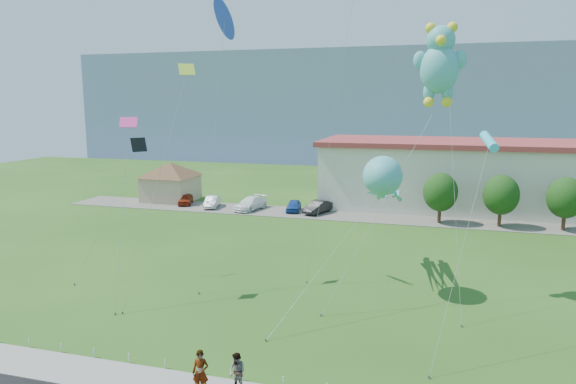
{
  "coord_description": "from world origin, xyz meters",
  "views": [
    {
      "loc": [
        9.06,
        -21.87,
        12.74
      ],
      "look_at": [
        0.58,
        8.0,
        7.32
      ],
      "focal_mm": 32.0,
      "sensor_mm": 36.0,
      "label": 1
    }
  ],
  "objects_px": {
    "pedestrian_right": "(237,372)",
    "parked_car_blue": "(294,206)",
    "pavilion": "(170,178)",
    "teddy_bear_kite": "(440,63)",
    "parked_car_silver": "(212,202)",
    "parked_car_black": "(318,207)",
    "pedestrian_left": "(201,372)",
    "parked_car_white": "(251,203)",
    "parked_car_red": "(186,199)",
    "octopus_kite": "(384,184)"
  },
  "relations": [
    {
      "from": "octopus_kite",
      "to": "parked_car_red",
      "type": "bearing_deg",
      "value": 140.07
    },
    {
      "from": "pavilion",
      "to": "parked_car_silver",
      "type": "distance_m",
      "value": 8.1
    },
    {
      "from": "pavilion",
      "to": "parked_car_blue",
      "type": "relative_size",
      "value": 2.39
    },
    {
      "from": "pedestrian_left",
      "to": "pedestrian_right",
      "type": "distance_m",
      "value": 1.61
    },
    {
      "from": "parked_car_red",
      "to": "parked_car_blue",
      "type": "distance_m",
      "value": 14.25
    },
    {
      "from": "pavilion",
      "to": "pedestrian_left",
      "type": "xyz_separation_m",
      "value": [
        23.71,
        -40.97,
        -1.92
      ]
    },
    {
      "from": "pavilion",
      "to": "pedestrian_right",
      "type": "relative_size",
      "value": 5.27
    },
    {
      "from": "parked_car_black",
      "to": "teddy_bear_kite",
      "type": "relative_size",
      "value": 0.25
    },
    {
      "from": "parked_car_red",
      "to": "parked_car_black",
      "type": "xyz_separation_m",
      "value": [
        17.25,
        -0.64,
        0.06
      ]
    },
    {
      "from": "parked_car_red",
      "to": "parked_car_silver",
      "type": "height_order",
      "value": "parked_car_silver"
    },
    {
      "from": "pedestrian_left",
      "to": "parked_car_red",
      "type": "bearing_deg",
      "value": 108.51
    },
    {
      "from": "parked_car_silver",
      "to": "parked_car_black",
      "type": "height_order",
      "value": "parked_car_black"
    },
    {
      "from": "parked_car_silver",
      "to": "pedestrian_left",
      "type": "bearing_deg",
      "value": -79.02
    },
    {
      "from": "pedestrian_left",
      "to": "parked_car_silver",
      "type": "height_order",
      "value": "pedestrian_left"
    },
    {
      "from": "teddy_bear_kite",
      "to": "pedestrian_right",
      "type": "bearing_deg",
      "value": -116.82
    },
    {
      "from": "pedestrian_right",
      "to": "octopus_kite",
      "type": "relative_size",
      "value": 0.11
    },
    {
      "from": "parked_car_white",
      "to": "teddy_bear_kite",
      "type": "xyz_separation_m",
      "value": [
        20.96,
        -21.41,
        14.47
      ]
    },
    {
      "from": "parked_car_blue",
      "to": "teddy_bear_kite",
      "type": "xyz_separation_m",
      "value": [
        15.76,
        -21.99,
        14.57
      ]
    },
    {
      "from": "parked_car_silver",
      "to": "parked_car_black",
      "type": "bearing_deg",
      "value": -11.68
    },
    {
      "from": "parked_car_white",
      "to": "pavilion",
      "type": "bearing_deg",
      "value": 179.16
    },
    {
      "from": "pedestrian_left",
      "to": "teddy_bear_kite",
      "type": "height_order",
      "value": "teddy_bear_kite"
    },
    {
      "from": "parked_car_red",
      "to": "parked_car_blue",
      "type": "bearing_deg",
      "value": -19.14
    },
    {
      "from": "pavilion",
      "to": "pedestrian_left",
      "type": "relative_size",
      "value": 4.59
    },
    {
      "from": "parked_car_silver",
      "to": "octopus_kite",
      "type": "distance_m",
      "value": 31.97
    },
    {
      "from": "pedestrian_right",
      "to": "octopus_kite",
      "type": "height_order",
      "value": "octopus_kite"
    },
    {
      "from": "parked_car_silver",
      "to": "pavilion",
      "type": "bearing_deg",
      "value": 145.12
    },
    {
      "from": "parked_car_blue",
      "to": "teddy_bear_kite",
      "type": "distance_m",
      "value": 30.73
    },
    {
      "from": "pedestrian_left",
      "to": "pedestrian_right",
      "type": "relative_size",
      "value": 1.15
    },
    {
      "from": "pavilion",
      "to": "parked_car_silver",
      "type": "xyz_separation_m",
      "value": [
        7.18,
        -2.96,
        -2.28
      ]
    },
    {
      "from": "pedestrian_left",
      "to": "teddy_bear_kite",
      "type": "xyz_separation_m",
      "value": [
        9.49,
        16.55,
        14.19
      ]
    },
    {
      "from": "parked_car_blue",
      "to": "octopus_kite",
      "type": "distance_m",
      "value": 26.17
    },
    {
      "from": "parked_car_red",
      "to": "teddy_bear_kite",
      "type": "xyz_separation_m",
      "value": [
        30.0,
        -22.3,
        14.57
      ]
    },
    {
      "from": "teddy_bear_kite",
      "to": "parked_car_silver",
      "type": "bearing_deg",
      "value": 140.47
    },
    {
      "from": "pavilion",
      "to": "parked_car_white",
      "type": "bearing_deg",
      "value": -13.82
    },
    {
      "from": "pedestrian_left",
      "to": "parked_car_blue",
      "type": "xyz_separation_m",
      "value": [
        -6.27,
        38.54,
        -0.39
      ]
    },
    {
      "from": "pavilion",
      "to": "parked_car_black",
      "type": "distance_m",
      "value": 20.74
    },
    {
      "from": "pedestrian_right",
      "to": "parked_car_blue",
      "type": "relative_size",
      "value": 0.45
    },
    {
      "from": "pavilion",
      "to": "teddy_bear_kite",
      "type": "distance_m",
      "value": 42.99
    },
    {
      "from": "parked_car_blue",
      "to": "parked_car_white",
      "type": "bearing_deg",
      "value": 178.19
    },
    {
      "from": "pedestrian_right",
      "to": "parked_car_silver",
      "type": "distance_m",
      "value": 41.45
    },
    {
      "from": "pavilion",
      "to": "pedestrian_right",
      "type": "bearing_deg",
      "value": -58.02
    },
    {
      "from": "pavilion",
      "to": "octopus_kite",
      "type": "height_order",
      "value": "octopus_kite"
    },
    {
      "from": "parked_car_black",
      "to": "teddy_bear_kite",
      "type": "distance_m",
      "value": 29.02
    },
    {
      "from": "parked_car_silver",
      "to": "parked_car_black",
      "type": "distance_m",
      "value": 13.25
    },
    {
      "from": "pedestrian_right",
      "to": "teddy_bear_kite",
      "type": "height_order",
      "value": "teddy_bear_kite"
    },
    {
      "from": "parked_car_black",
      "to": "pavilion",
      "type": "bearing_deg",
      "value": -167.92
    },
    {
      "from": "pedestrian_right",
      "to": "parked_car_silver",
      "type": "bearing_deg",
      "value": 139.23
    },
    {
      "from": "pavilion",
      "to": "teddy_bear_kite",
      "type": "bearing_deg",
      "value": -36.34
    },
    {
      "from": "pedestrian_left",
      "to": "parked_car_blue",
      "type": "distance_m",
      "value": 39.05
    },
    {
      "from": "pedestrian_left",
      "to": "octopus_kite",
      "type": "relative_size",
      "value": 0.12
    }
  ]
}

